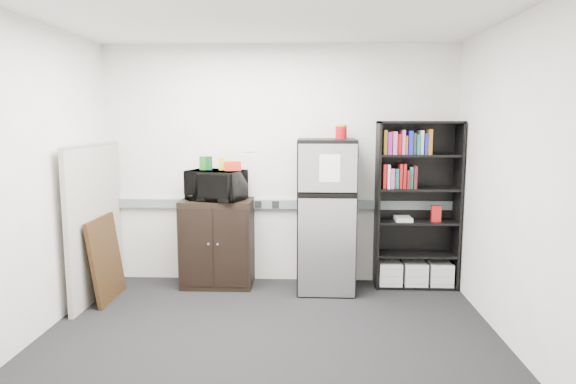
% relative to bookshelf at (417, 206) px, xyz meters
% --- Properties ---
extents(floor, '(4.00, 4.00, 0.00)m').
position_rel_bookshelf_xyz_m(floor, '(-1.53, -1.57, -0.91)').
color(floor, black).
rests_on(floor, ground).
extents(wall_back, '(4.00, 0.02, 2.70)m').
position_rel_bookshelf_xyz_m(wall_back, '(-1.53, 0.18, 0.44)').
color(wall_back, silver).
rests_on(wall_back, floor).
extents(wall_right, '(0.02, 3.50, 2.70)m').
position_rel_bookshelf_xyz_m(wall_right, '(0.47, -1.57, 0.44)').
color(wall_right, silver).
rests_on(wall_right, floor).
extents(wall_left, '(0.02, 3.50, 2.70)m').
position_rel_bookshelf_xyz_m(wall_left, '(-3.53, -1.57, 0.44)').
color(wall_left, silver).
rests_on(wall_left, floor).
extents(ceiling, '(4.00, 3.50, 0.02)m').
position_rel_bookshelf_xyz_m(ceiling, '(-1.53, -1.57, 1.79)').
color(ceiling, white).
rests_on(ceiling, wall_back).
extents(electrical_raceway, '(3.92, 0.05, 0.10)m').
position_rel_bookshelf_xyz_m(electrical_raceway, '(-1.53, 0.15, -0.01)').
color(electrical_raceway, slate).
rests_on(electrical_raceway, wall_back).
extents(wall_note, '(0.14, 0.00, 0.10)m').
position_rel_bookshelf_xyz_m(wall_note, '(-1.88, 0.18, 0.64)').
color(wall_note, white).
rests_on(wall_note, wall_back).
extents(bookshelf, '(0.90, 0.34, 1.85)m').
position_rel_bookshelf_xyz_m(bookshelf, '(0.00, 0.00, 0.00)').
color(bookshelf, black).
rests_on(bookshelf, floor).
extents(cubicle_partition, '(0.06, 1.30, 1.62)m').
position_rel_bookshelf_xyz_m(cubicle_partition, '(-3.43, -0.49, -0.10)').
color(cubicle_partition, '#A5A192').
rests_on(cubicle_partition, floor).
extents(cabinet, '(0.79, 0.52, 0.98)m').
position_rel_bookshelf_xyz_m(cabinet, '(-2.22, -0.06, -0.42)').
color(cabinet, black).
rests_on(cabinet, floor).
extents(microwave, '(0.69, 0.57, 0.33)m').
position_rel_bookshelf_xyz_m(microwave, '(-2.22, -0.08, 0.23)').
color(microwave, black).
rests_on(microwave, cabinet).
extents(snack_box_a, '(0.08, 0.06, 0.15)m').
position_rel_bookshelf_xyz_m(snack_box_a, '(-2.37, -0.05, 0.47)').
color(snack_box_a, '#1C5E1B').
rests_on(snack_box_a, microwave).
extents(snack_box_b, '(0.07, 0.05, 0.15)m').
position_rel_bookshelf_xyz_m(snack_box_b, '(-2.31, -0.05, 0.47)').
color(snack_box_b, '#0D3B19').
rests_on(snack_box_b, microwave).
extents(snack_box_c, '(0.08, 0.06, 0.14)m').
position_rel_bookshelf_xyz_m(snack_box_c, '(-2.16, -0.05, 0.47)').
color(snack_box_c, gold).
rests_on(snack_box_c, microwave).
extents(snack_bag, '(0.19, 0.13, 0.10)m').
position_rel_bookshelf_xyz_m(snack_bag, '(-2.03, -0.10, 0.45)').
color(snack_bag, red).
rests_on(snack_bag, microwave).
extents(refrigerator, '(0.63, 0.65, 1.66)m').
position_rel_bookshelf_xyz_m(refrigerator, '(-1.01, -0.14, -0.08)').
color(refrigerator, black).
rests_on(refrigerator, floor).
extents(coffee_can, '(0.13, 0.13, 0.17)m').
position_rel_bookshelf_xyz_m(coffee_can, '(-0.85, -0.02, 0.83)').
color(coffee_can, '#B0080F').
rests_on(coffee_can, refrigerator).
extents(framed_poster, '(0.15, 0.68, 0.87)m').
position_rel_bookshelf_xyz_m(framed_poster, '(-3.30, -0.57, -0.48)').
color(framed_poster, black).
rests_on(framed_poster, floor).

